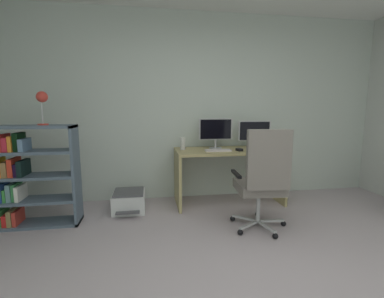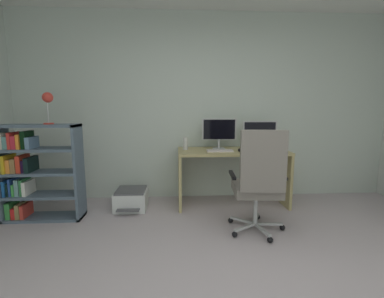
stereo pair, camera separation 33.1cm
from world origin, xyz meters
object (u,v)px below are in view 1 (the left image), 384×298
object	(u,v)px
office_chair	(263,178)
desk_lamp	(42,100)
monitor_main	(216,131)
bookshelf	(26,176)
desk	(229,164)
printer	(129,201)
keyboard	(218,150)
monitor_secondary	(254,132)
desktop_speaker	(183,144)
computer_mouse	(239,150)

from	to	relation	value
office_chair	desk_lamp	bearing A→B (deg)	166.16
monitor_main	bookshelf	distance (m)	2.38
desk	printer	size ratio (longest dim) A/B	2.83
desk	bookshelf	xyz separation A→B (m)	(-2.45, -0.38, 0.02)
monitor_main	keyboard	world-z (taller)	monitor_main
monitor_secondary	keyboard	world-z (taller)	monitor_secondary
desk	desktop_speaker	distance (m)	0.70
desk	monitor_secondary	distance (m)	0.60
printer	desk_lamp	bearing A→B (deg)	-161.79
monitor_secondary	office_chair	xyz separation A→B (m)	(-0.32, -1.06, -0.39)
bookshelf	computer_mouse	bearing A→B (deg)	5.03
desk	monitor_main	xyz separation A→B (m)	(-0.17, 0.11, 0.45)
keyboard	printer	xyz separation A→B (m)	(-1.17, 0.03, -0.64)
monitor_secondary	desktop_speaker	distance (m)	1.05
desk	office_chair	distance (m)	0.96
monitor_main	printer	bearing A→B (deg)	-169.77
computer_mouse	printer	distance (m)	1.60
monitor_main	desk_lamp	bearing A→B (deg)	-166.38
office_chair	bookshelf	size ratio (longest dim) A/B	0.98
keyboard	computer_mouse	xyz separation A→B (m)	(0.28, -0.03, 0.01)
monitor_main	keyboard	xyz separation A→B (m)	(-0.02, -0.25, -0.24)
monitor_main	desktop_speaker	size ratio (longest dim) A/B	2.77
monitor_main	printer	xyz separation A→B (m)	(-1.20, -0.22, -0.88)
office_chair	printer	size ratio (longest dim) A/B	2.16
monitor_main	desk	bearing A→B (deg)	-33.89
desktop_speaker	desk	bearing A→B (deg)	-5.71
bookshelf	desk_lamp	size ratio (longest dim) A/B	3.14
desk	monitor_secondary	size ratio (longest dim) A/B	3.12
monitor_secondary	keyboard	bearing A→B (deg)	-157.53
desktop_speaker	desk_lamp	distance (m)	1.74
monitor_main	desk_lamp	distance (m)	2.14
office_chair	desktop_speaker	bearing A→B (deg)	125.24
desk	keyboard	world-z (taller)	keyboard
keyboard	desk_lamp	bearing A→B (deg)	-173.04
monitor_main	office_chair	xyz separation A→B (m)	(0.25, -1.06, -0.42)
monitor_secondary	bookshelf	bearing A→B (deg)	-170.16
keyboard	printer	bearing A→B (deg)	178.45
keyboard	office_chair	distance (m)	0.88
monitor_secondary	computer_mouse	world-z (taller)	monitor_secondary
monitor_main	desktop_speaker	world-z (taller)	monitor_main
office_chair	desk_lamp	size ratio (longest dim) A/B	3.08
office_chair	desk	bearing A→B (deg)	94.97
keyboard	desktop_speaker	bearing A→B (deg)	155.83
computer_mouse	desk	bearing A→B (deg)	108.69
keyboard	desk_lamp	distance (m)	2.14
bookshelf	printer	world-z (taller)	bookshelf
computer_mouse	bookshelf	world-z (taller)	bookshelf
monitor_main	printer	distance (m)	1.50
desk	computer_mouse	world-z (taller)	computer_mouse
keyboard	desk_lamp	xyz separation A→B (m)	(-2.02, -0.25, 0.64)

